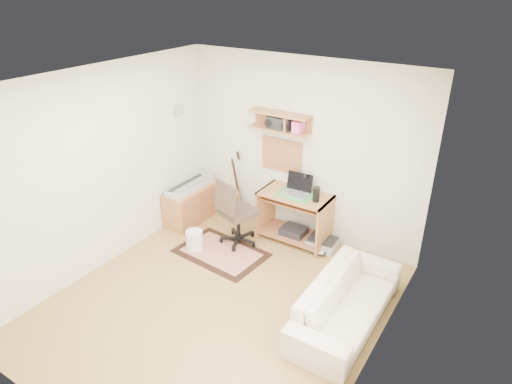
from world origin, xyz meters
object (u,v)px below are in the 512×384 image
Objects in this scene: sofa at (347,295)px; cabinet at (191,204)px; desk at (294,217)px; task_chair at (238,212)px; printer at (322,243)px.

cabinet is at bearing 73.82° from sofa.
task_chair is (-0.64, -0.50, 0.13)m from desk.
cabinet is 2.23× the size of printer.
task_chair is at bearing -157.96° from printer.
task_chair is 1.05m from cabinet.
desk reaches higher than sofa.
task_chair reaches higher than printer.
task_chair reaches higher than desk.
cabinet reaches higher than printer.
task_chair is 2.07m from sofa.
cabinet is at bearing -168.47° from desk.
desk is 1.11× the size of cabinet.
cabinet is 0.50× the size of sofa.
desk is at bearing 179.62° from printer.
sofa reaches higher than cabinet.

